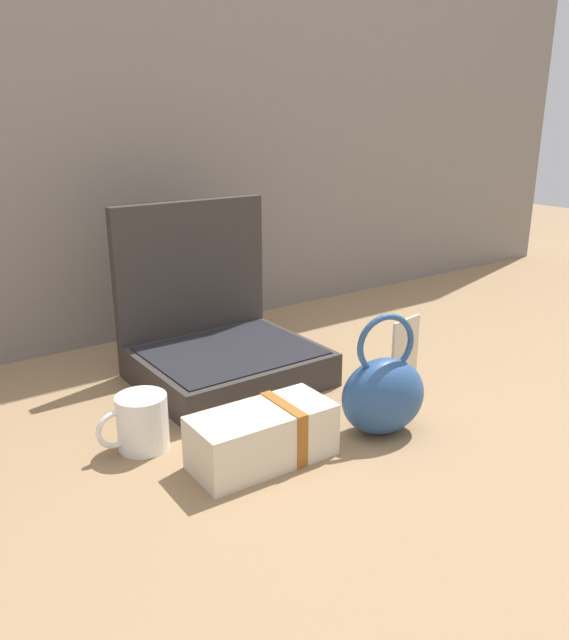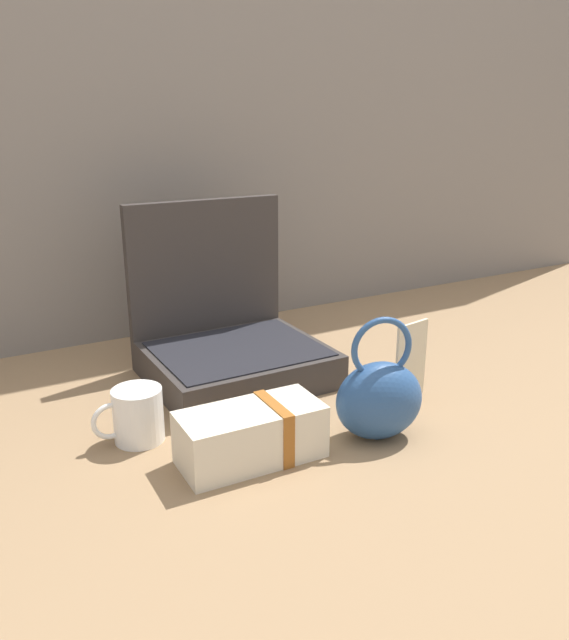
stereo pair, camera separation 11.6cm
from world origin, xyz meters
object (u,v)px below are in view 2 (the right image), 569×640
at_px(open_suitcase, 229,340).
at_px(info_card_left, 411,361).
at_px(teal_pouch_handbag, 379,398).
at_px(coffee_mug, 137,415).
at_px(cream_toiletry_bag, 253,434).

distance_m(open_suitcase, info_card_left, 0.39).
distance_m(teal_pouch_handbag, info_card_left, 0.18).
bearing_deg(teal_pouch_handbag, coffee_mug, 152.06).
height_order(teal_pouch_handbag, coffee_mug, teal_pouch_handbag).
relative_size(open_suitcase, cream_toiletry_bag, 1.54).
bearing_deg(cream_toiletry_bag, open_suitcase, 71.25).
bearing_deg(coffee_mug, teal_pouch_handbag, -27.94).
bearing_deg(open_suitcase, teal_pouch_handbag, -74.70).
distance_m(open_suitcase, coffee_mug, 0.33).
distance_m(cream_toiletry_bag, info_card_left, 0.39).
distance_m(teal_pouch_handbag, coffee_mug, 0.42).
relative_size(coffee_mug, info_card_left, 0.78).
xyz_separation_m(teal_pouch_handbag, info_card_left, (0.15, 0.10, 0.00)).
bearing_deg(open_suitcase, cream_toiletry_bag, -108.75).
bearing_deg(teal_pouch_handbag, open_suitcase, 105.30).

